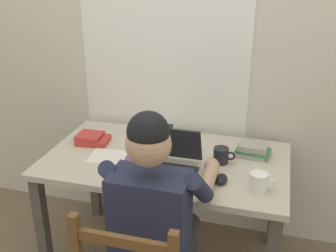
{
  "coord_description": "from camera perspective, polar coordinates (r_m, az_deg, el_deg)",
  "views": [
    {
      "loc": [
        0.57,
        -1.98,
        1.8
      ],
      "look_at": [
        0.03,
        -0.05,
        0.95
      ],
      "focal_mm": 43.63,
      "sensor_mm": 36.0,
      "label": 1
    }
  ],
  "objects": [
    {
      "name": "seated_person",
      "position": [
        1.95,
        -1.54,
        -12.35
      ],
      "size": [
        0.5,
        0.6,
        1.23
      ],
      "color": "#232842",
      "rests_on": "ground"
    },
    {
      "name": "book_stack_main",
      "position": [
        2.54,
        -10.57,
        -1.76
      ],
      "size": [
        0.2,
        0.17,
        0.05
      ],
      "color": "#BC332D",
      "rests_on": "desk"
    },
    {
      "name": "coffee_mug_white",
      "position": [
        2.05,
        12.59,
        -7.63
      ],
      "size": [
        0.13,
        0.09,
        0.09
      ],
      "color": "white",
      "rests_on": "desk"
    },
    {
      "name": "computer_mouse",
      "position": [
        2.1,
        7.46,
        -7.35
      ],
      "size": [
        0.06,
        0.1,
        0.03
      ],
      "primitive_type": "ellipsoid",
      "color": "black",
      "rests_on": "desk"
    },
    {
      "name": "landscape_photo_print",
      "position": [
        2.36,
        -5.85,
        -4.13
      ],
      "size": [
        0.15,
        0.13,
        0.0
      ],
      "primitive_type": "cube",
      "rotation": [
        0.0,
        0.0,
        -0.36
      ],
      "color": "#7A4293",
      "rests_on": "desk"
    },
    {
      "name": "laptop",
      "position": [
        2.17,
        -0.14,
        -4.98
      ],
      "size": [
        0.33,
        0.32,
        0.22
      ],
      "color": "#232328",
      "rests_on": "desk"
    },
    {
      "name": "coffee_mug_dark",
      "position": [
        2.27,
        7.47,
        -4.1
      ],
      "size": [
        0.12,
        0.08,
        0.09
      ],
      "color": "black",
      "rests_on": "desk"
    },
    {
      "name": "paper_pile_near_laptop",
      "position": [
        2.35,
        -8.4,
        -4.26
      ],
      "size": [
        0.22,
        0.19,
        0.01
      ],
      "primitive_type": "cube",
      "rotation": [
        0.0,
        0.0,
        0.08
      ],
      "color": "silver",
      "rests_on": "desk"
    },
    {
      "name": "desk",
      "position": [
        2.37,
        -0.31,
        -6.47
      ],
      "size": [
        1.36,
        0.78,
        0.73
      ],
      "color": "#BCB29E",
      "rests_on": "ground"
    },
    {
      "name": "back_wall",
      "position": [
        2.56,
        2.55,
        11.75
      ],
      "size": [
        6.0,
        0.08,
        2.6
      ],
      "color": "beige",
      "rests_on": "ground"
    },
    {
      "name": "book_stack_side",
      "position": [
        2.39,
        11.74,
        -3.23
      ],
      "size": [
        0.2,
        0.15,
        0.07
      ],
      "color": "gray",
      "rests_on": "desk"
    }
  ]
}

